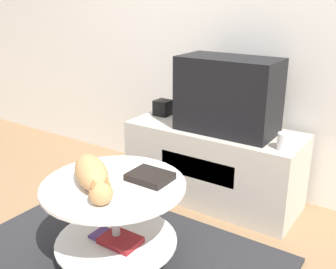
{
  "coord_description": "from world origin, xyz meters",
  "views": [
    {
      "loc": [
        1.23,
        -1.37,
        1.38
      ],
      "look_at": [
        0.03,
        0.4,
        0.62
      ],
      "focal_mm": 42.0,
      "sensor_mm": 36.0,
      "label": 1
    }
  ],
  "objects_px": {
    "cat": "(92,175)",
    "speaker": "(163,108)",
    "dvd_box": "(150,177)",
    "tv": "(228,95)"
  },
  "relations": [
    {
      "from": "cat",
      "to": "speaker",
      "type": "bearing_deg",
      "value": 140.54
    },
    {
      "from": "dvd_box",
      "to": "cat",
      "type": "bearing_deg",
      "value": -130.87
    },
    {
      "from": "tv",
      "to": "cat",
      "type": "height_order",
      "value": "tv"
    },
    {
      "from": "cat",
      "to": "dvd_box",
      "type": "bearing_deg",
      "value": 83.38
    },
    {
      "from": "tv",
      "to": "cat",
      "type": "xyz_separation_m",
      "value": [
        -0.25,
        -1.0,
        -0.24
      ]
    },
    {
      "from": "tv",
      "to": "dvd_box",
      "type": "height_order",
      "value": "tv"
    },
    {
      "from": "tv",
      "to": "speaker",
      "type": "xyz_separation_m",
      "value": [
        -0.56,
        0.07,
        -0.19
      ]
    },
    {
      "from": "tv",
      "to": "cat",
      "type": "distance_m",
      "value": 1.05
    },
    {
      "from": "tv",
      "to": "dvd_box",
      "type": "distance_m",
      "value": 0.83
    },
    {
      "from": "speaker",
      "to": "dvd_box",
      "type": "relative_size",
      "value": 0.52
    }
  ]
}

